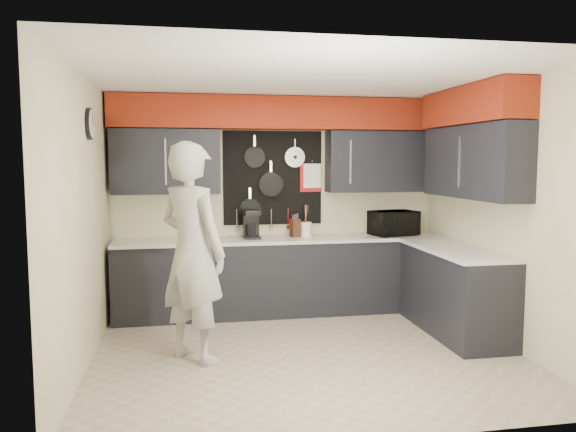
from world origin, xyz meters
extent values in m
plane|color=tan|center=(0.00, 0.00, 0.00)|extent=(4.00, 4.00, 0.00)
cube|color=beige|center=(0.00, 1.75, 1.30)|extent=(4.00, 0.01, 2.60)
cube|color=black|center=(-1.33, 1.59, 1.83)|extent=(1.24, 0.32, 0.75)
cube|color=black|center=(1.28, 1.59, 1.83)|extent=(1.34, 0.32, 0.75)
cube|color=maroon|center=(0.00, 1.57, 2.40)|extent=(3.94, 0.36, 0.38)
cube|color=black|center=(-0.05, 1.74, 1.62)|extent=(1.22, 0.03, 1.15)
cylinder|color=black|center=(-0.28, 1.70, 1.88)|extent=(0.26, 0.04, 0.26)
cylinder|color=black|center=(-0.08, 1.70, 1.55)|extent=(0.30, 0.04, 0.30)
cylinder|color=black|center=(-0.34, 1.70, 1.24)|extent=(0.27, 0.04, 0.27)
cylinder|color=silver|center=(0.22, 1.70, 1.88)|extent=(0.25, 0.02, 0.25)
cube|color=#B40E0D|center=(0.42, 1.72, 1.62)|extent=(0.26, 0.01, 0.34)
cube|color=white|center=(0.44, 1.70, 1.65)|extent=(0.22, 0.01, 0.30)
cylinder|color=silver|center=(-0.50, 1.71, 1.13)|extent=(0.01, 0.01, 0.20)
cylinder|color=silver|center=(-0.29, 1.71, 1.13)|extent=(0.01, 0.01, 0.20)
cylinder|color=silver|center=(-0.08, 1.71, 1.13)|extent=(0.01, 0.01, 0.20)
cylinder|color=silver|center=(0.14, 1.71, 1.13)|extent=(0.01, 0.01, 0.20)
cylinder|color=silver|center=(0.35, 1.71, 1.13)|extent=(0.01, 0.01, 0.20)
cube|color=beige|center=(2.00, 0.00, 1.30)|extent=(0.01, 3.50, 2.60)
cube|color=black|center=(1.84, 0.30, 1.83)|extent=(0.32, 1.70, 0.75)
cube|color=maroon|center=(1.82, 0.30, 2.40)|extent=(0.36, 1.70, 0.38)
cube|color=beige|center=(-2.00, 0.00, 1.30)|extent=(0.01, 3.50, 2.60)
cylinder|color=black|center=(-1.98, 0.40, 2.18)|extent=(0.04, 0.30, 0.30)
cylinder|color=white|center=(-1.96, 0.40, 2.18)|extent=(0.01, 0.26, 0.26)
cube|color=black|center=(0.00, 1.45, 0.44)|extent=(3.90, 0.60, 0.88)
cube|color=silver|center=(0.00, 1.44, 0.90)|extent=(3.90, 0.63, 0.04)
cube|color=black|center=(1.70, 0.35, 0.44)|extent=(0.60, 1.60, 0.88)
cube|color=silver|center=(1.69, 0.35, 0.90)|extent=(0.63, 1.60, 0.04)
cube|color=black|center=(0.00, 1.19, 0.05)|extent=(3.90, 0.06, 0.10)
imported|color=black|center=(1.40, 1.41, 1.07)|extent=(0.62, 0.49, 0.30)
cube|color=#3B1C13|center=(0.18, 1.49, 1.03)|extent=(0.12, 0.12, 0.22)
cylinder|color=white|center=(0.32, 1.50, 1.01)|extent=(0.14, 0.14, 0.18)
cube|color=black|center=(-0.35, 1.43, 0.94)|extent=(0.20, 0.24, 0.03)
cube|color=black|center=(-0.35, 1.51, 1.10)|extent=(0.19, 0.07, 0.31)
cube|color=black|center=(-0.35, 1.43, 1.23)|extent=(0.20, 0.24, 0.06)
cylinder|color=black|center=(-0.35, 1.41, 1.02)|extent=(0.11, 0.11, 0.14)
imported|color=#B5B5B3|center=(-1.06, 0.01, 1.01)|extent=(0.86, 0.87, 2.01)
camera|label=1|loc=(-1.11, -5.11, 1.84)|focal=35.00mm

